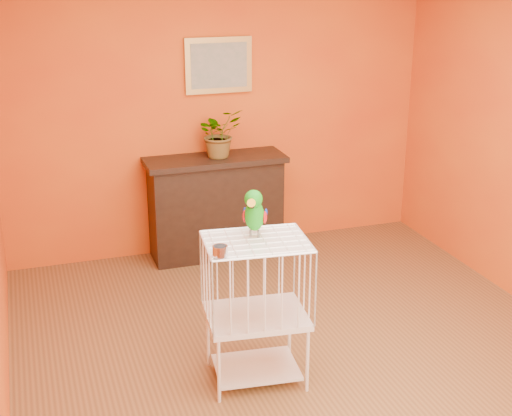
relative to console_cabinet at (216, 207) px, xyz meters
name	(u,v)px	position (x,y,z in m)	size (l,w,h in m)	color
ground	(309,360)	(0.10, -2.03, -0.48)	(4.50, 4.50, 0.00)	brown
room_shell	(315,140)	(0.10, -2.03, 1.11)	(4.50, 4.50, 4.50)	#DA5E14
console_cabinet	(216,207)	(0.00, 0.00, 0.00)	(1.28, 0.46, 0.95)	black
potted_plant	(220,139)	(0.05, -0.02, 0.65)	(0.40, 0.44, 0.34)	#26722D
framed_picture	(219,65)	(0.10, 0.19, 1.27)	(0.62, 0.04, 0.50)	#BC9143
birdcage	(256,309)	(-0.32, -2.12, 0.04)	(0.69, 0.56, 0.99)	white
feed_cup	(220,251)	(-0.60, -2.29, 0.55)	(0.09, 0.09, 0.06)	silver
parrot	(254,212)	(-0.30, -2.05, 0.68)	(0.20, 0.28, 0.32)	#59544C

